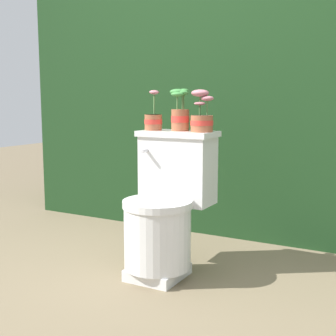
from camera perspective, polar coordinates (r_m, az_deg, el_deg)
The scene contains 6 objects.
ground_plane at distance 2.51m, azimuth -0.58°, elevation -13.30°, with size 12.00×12.00×0.00m, color #75664C.
hedge_backdrop at distance 3.52m, azimuth 9.96°, elevation 7.84°, with size 3.24×0.92×1.80m.
toilet at distance 2.49m, azimuth -0.24°, elevation -4.86°, with size 0.42×0.52×0.75m.
potted_plant_left at distance 2.61m, azimuth -1.80°, elevation 5.96°, with size 0.10×0.10×0.22m.
potted_plant_midleft at distance 2.56m, azimuth 1.47°, elevation 6.64°, with size 0.11×0.10×0.23m.
potted_plant_middle at distance 2.48m, azimuth 4.14°, elevation 6.17°, with size 0.14×0.13×0.22m.
Camera 1 is at (1.14, -2.03, 0.93)m, focal length 50.00 mm.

